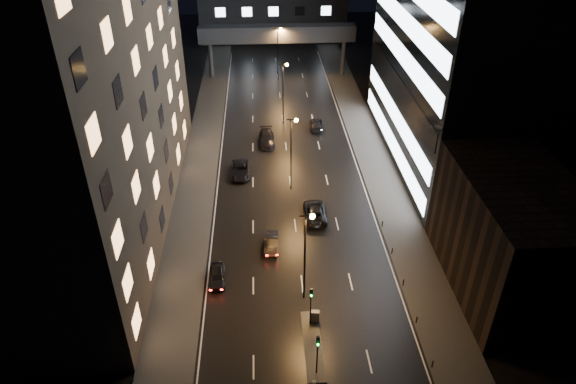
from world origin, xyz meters
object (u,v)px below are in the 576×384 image
object	(u,v)px
car_away_b	(271,243)
car_away_c	(240,170)
car_toward_b	(316,124)
utility_cabinet	(314,316)
car_toward_a	(315,212)
car_away_a	(217,276)
car_away_d	(267,138)

from	to	relation	value
car_away_b	car_away_c	size ratio (longest dim) A/B	0.75
car_away_b	car_toward_b	xyz separation A→B (m)	(8.17, 30.00, 0.02)
utility_cabinet	car_toward_b	bearing A→B (deg)	90.24
car_away_c	car_toward_a	bearing A→B (deg)	-49.52
car_away_a	car_away_c	size ratio (longest dim) A/B	0.72
car_away_b	car_toward_a	xyz separation A→B (m)	(5.46, 5.65, 0.10)
car_toward_a	utility_cabinet	xyz separation A→B (m)	(-1.80, -16.87, 0.02)
car_away_c	car_away_d	world-z (taller)	car_away_d
car_away_d	car_toward_b	size ratio (longest dim) A/B	1.18
car_toward_a	car_away_a	bearing A→B (deg)	44.79
car_toward_b	car_away_c	bearing A→B (deg)	54.33
car_away_d	car_away_c	bearing A→B (deg)	-113.93
car_away_c	car_toward_b	xyz separation A→B (m)	(11.91, 13.93, -0.07)
car_away_a	car_toward_a	bearing A→B (deg)	40.73
car_away_b	car_toward_a	bearing A→B (deg)	49.93
car_toward_b	car_away_b	bearing A→B (deg)	79.62
car_away_a	car_away_c	xyz separation A→B (m)	(1.97, 21.05, 0.09)
car_away_b	car_toward_a	distance (m)	7.86
car_away_d	utility_cabinet	xyz separation A→B (m)	(3.56, -36.50, -0.01)
car_toward_a	car_away_b	bearing A→B (deg)	47.18
car_away_a	utility_cabinet	xyz separation A→B (m)	(9.36, -6.24, 0.13)
car_away_a	car_away_c	world-z (taller)	car_away_c
car_away_b	car_away_c	bearing A→B (deg)	107.03
utility_cabinet	car_away_b	bearing A→B (deg)	114.56
car_away_b	car_away_d	bearing A→B (deg)	93.72
car_toward_b	utility_cabinet	bearing A→B (deg)	88.61
car_away_a	utility_cabinet	size ratio (longest dim) A/B	3.02
car_away_c	car_toward_b	bearing A→B (deg)	48.51
car_away_a	car_toward_a	xyz separation A→B (m)	(11.16, 10.63, 0.11)
car_away_a	car_toward_b	distance (m)	37.63
car_away_b	car_away_c	distance (m)	16.49
car_away_a	car_toward_b	bearing A→B (deg)	65.49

